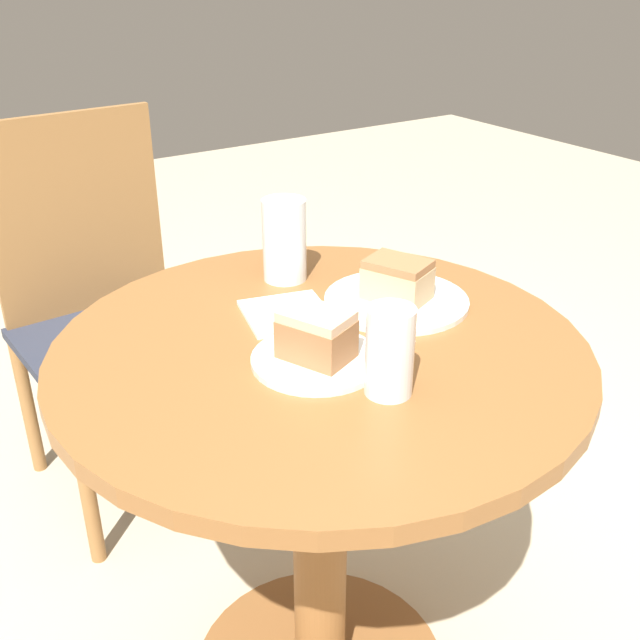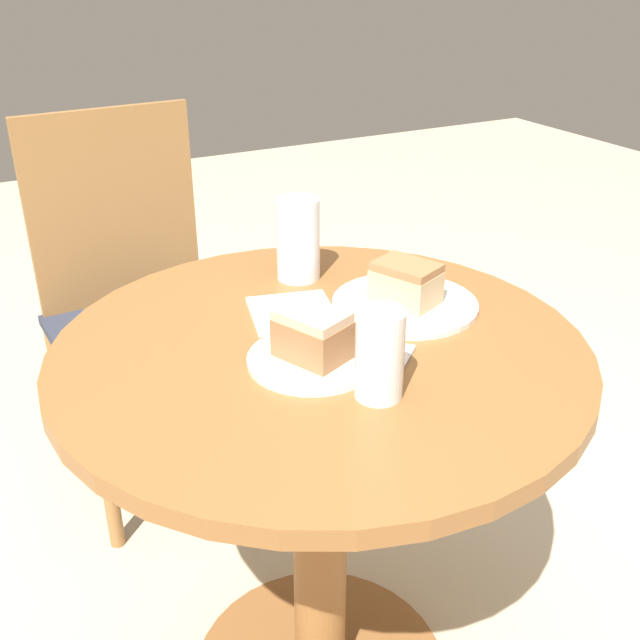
{
  "view_description": "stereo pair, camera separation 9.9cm",
  "coord_description": "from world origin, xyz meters",
  "px_view_note": "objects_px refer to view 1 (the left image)",
  "views": [
    {
      "loc": [
        -0.57,
        -0.86,
        1.32
      ],
      "look_at": [
        0.0,
        0.0,
        0.8
      ],
      "focal_mm": 42.0,
      "sensor_mm": 36.0,
      "label": 1
    },
    {
      "loc": [
        -0.48,
        -0.91,
        1.32
      ],
      "look_at": [
        0.0,
        0.0,
        0.8
      ],
      "focal_mm": 42.0,
      "sensor_mm": 36.0,
      "label": 2
    }
  ],
  "objects_px": {
    "plate_near": "(316,360)",
    "plate_far": "(396,301)",
    "cake_slice_far": "(397,279)",
    "cake_slice_near": "(316,335)",
    "chair": "(109,308)",
    "glass_water": "(388,357)",
    "glass_lemonade": "(285,244)"
  },
  "relations": [
    {
      "from": "glass_water",
      "to": "cake_slice_far",
      "type": "bearing_deg",
      "value": 48.67
    },
    {
      "from": "chair",
      "to": "glass_lemonade",
      "type": "relative_size",
      "value": 6.3
    },
    {
      "from": "plate_near",
      "to": "plate_far",
      "type": "relative_size",
      "value": 0.78
    },
    {
      "from": "plate_near",
      "to": "plate_far",
      "type": "distance_m",
      "value": 0.25
    },
    {
      "from": "cake_slice_far",
      "to": "cake_slice_near",
      "type": "bearing_deg",
      "value": -157.22
    },
    {
      "from": "cake_slice_far",
      "to": "chair",
      "type": "bearing_deg",
      "value": 107.53
    },
    {
      "from": "chair",
      "to": "glass_water",
      "type": "xyz_separation_m",
      "value": [
        0.07,
        -1.04,
        0.33
      ]
    },
    {
      "from": "chair",
      "to": "cake_slice_far",
      "type": "xyz_separation_m",
      "value": [
        0.26,
        -0.82,
        0.32
      ]
    },
    {
      "from": "chair",
      "to": "cake_slice_near",
      "type": "xyz_separation_m",
      "value": [
        0.03,
        -0.92,
        0.32
      ]
    },
    {
      "from": "plate_near",
      "to": "chair",
      "type": "bearing_deg",
      "value": 92.03
    },
    {
      "from": "plate_near",
      "to": "plate_far",
      "type": "bearing_deg",
      "value": 22.78
    },
    {
      "from": "cake_slice_near",
      "to": "plate_near",
      "type": "bearing_deg",
      "value": 153.43
    },
    {
      "from": "cake_slice_near",
      "to": "cake_slice_far",
      "type": "height_order",
      "value": "cake_slice_near"
    },
    {
      "from": "glass_lemonade",
      "to": "chair",
      "type": "bearing_deg",
      "value": 103.96
    },
    {
      "from": "glass_lemonade",
      "to": "plate_far",
      "type": "bearing_deg",
      "value": -62.15
    },
    {
      "from": "plate_far",
      "to": "plate_near",
      "type": "bearing_deg",
      "value": -157.22
    },
    {
      "from": "cake_slice_near",
      "to": "glass_water",
      "type": "relative_size",
      "value": 0.94
    },
    {
      "from": "chair",
      "to": "plate_far",
      "type": "xyz_separation_m",
      "value": [
        0.26,
        -0.82,
        0.28
      ]
    },
    {
      "from": "plate_near",
      "to": "cake_slice_far",
      "type": "distance_m",
      "value": 0.25
    },
    {
      "from": "plate_far",
      "to": "glass_lemonade",
      "type": "relative_size",
      "value": 1.65
    },
    {
      "from": "chair",
      "to": "plate_far",
      "type": "bearing_deg",
      "value": -75.58
    },
    {
      "from": "plate_far",
      "to": "glass_water",
      "type": "relative_size",
      "value": 1.94
    },
    {
      "from": "cake_slice_near",
      "to": "cake_slice_far",
      "type": "xyz_separation_m",
      "value": [
        0.23,
        0.1,
        -0.0
      ]
    },
    {
      "from": "chair",
      "to": "glass_lemonade",
      "type": "distance_m",
      "value": 0.73
    },
    {
      "from": "chair",
      "to": "cake_slice_near",
      "type": "height_order",
      "value": "chair"
    },
    {
      "from": "chair",
      "to": "cake_slice_near",
      "type": "relative_size",
      "value": 7.86
    },
    {
      "from": "cake_slice_near",
      "to": "glass_water",
      "type": "height_order",
      "value": "glass_water"
    },
    {
      "from": "chair",
      "to": "plate_near",
      "type": "distance_m",
      "value": 0.96
    },
    {
      "from": "plate_far",
      "to": "cake_slice_near",
      "type": "relative_size",
      "value": 2.05
    },
    {
      "from": "cake_slice_far",
      "to": "plate_near",
      "type": "bearing_deg",
      "value": -157.22
    },
    {
      "from": "cake_slice_far",
      "to": "glass_lemonade",
      "type": "xyz_separation_m",
      "value": [
        -0.1,
        0.2,
        0.02
      ]
    },
    {
      "from": "plate_far",
      "to": "cake_slice_far",
      "type": "distance_m",
      "value": 0.04
    }
  ]
}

